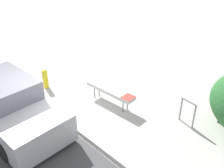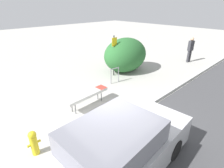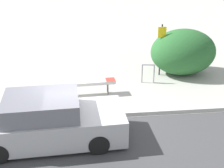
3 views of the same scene
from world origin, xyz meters
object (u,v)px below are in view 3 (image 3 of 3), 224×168
object	(u,v)px
bike_rack	(148,72)
sign_post	(161,45)
bench	(90,83)
fire_hydrant	(18,100)
parked_car_near	(48,122)

from	to	relation	value
bike_rack	sign_post	xyz separation A→B (m)	(0.69, 0.77, 0.88)
bench	bike_rack	world-z (taller)	bike_rack
sign_post	fire_hydrant	size ratio (longest dim) A/B	3.01
bike_rack	parked_car_near	size ratio (longest dim) A/B	0.19
fire_hydrant	parked_car_near	bearing A→B (deg)	-58.96
bench	fire_hydrant	world-z (taller)	fire_hydrant
sign_post	parked_car_near	bearing A→B (deg)	-133.94
bench	bike_rack	xyz separation A→B (m)	(2.46, 0.90, -0.01)
sign_post	bench	bearing A→B (deg)	-152.12
bike_rack	sign_post	bearing A→B (deg)	47.89
sign_post	bike_rack	bearing A→B (deg)	-132.11
sign_post	fire_hydrant	world-z (taller)	sign_post
bench	sign_post	bearing A→B (deg)	24.77
bike_rack	sign_post	size ratio (longest dim) A/B	0.36
parked_car_near	fire_hydrant	bearing A→B (deg)	118.32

